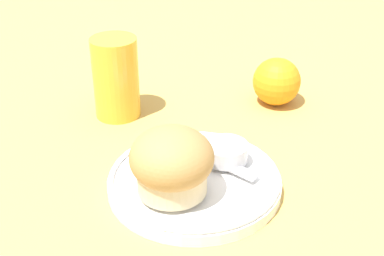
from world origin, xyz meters
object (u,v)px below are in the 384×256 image
Objects in this scene: butter_knife at (199,153)px; juice_glass at (116,78)px; orange_fruit at (277,82)px; muffin at (172,163)px.

juice_glass is (-0.14, 0.12, 0.04)m from butter_knife.
orange_fruit is at bearing 16.35° from juice_glass.
butter_knife is at bearing -116.32° from orange_fruit.
butter_knife is 2.09× the size of orange_fruit.
juice_glass is at bearing 119.85° from muffin.
muffin is at bearing -73.23° from butter_knife.
butter_knife is at bearing -42.48° from juice_glass.
orange_fruit is (0.09, 0.19, 0.01)m from butter_knife.
muffin is 1.29× the size of orange_fruit.
juice_glass reaches higher than muffin.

